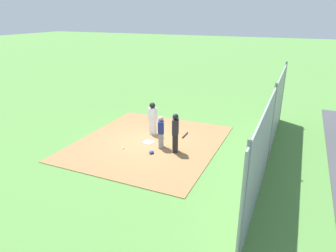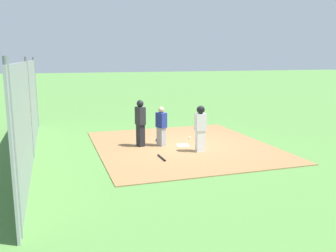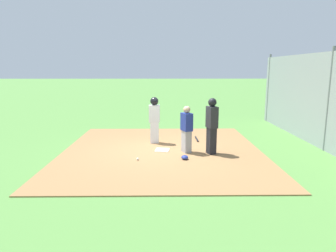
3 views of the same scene
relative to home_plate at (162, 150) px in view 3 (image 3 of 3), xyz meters
name	(u,v)px [view 3 (image 3 of 3)]	position (x,y,z in m)	size (l,w,h in m)	color
ground_plane	(162,151)	(0.00, 0.00, -0.04)	(140.00, 140.00, 0.00)	#51843D
dirt_infield	(162,151)	(0.00, 0.00, -0.03)	(7.20, 6.40, 0.03)	olive
home_plate	(162,150)	(0.00, 0.00, 0.00)	(0.44, 0.44, 0.02)	white
catcher	(187,129)	(-0.25, -0.77, 0.75)	(0.45, 0.39, 1.49)	#9E9EA3
umpire	(212,125)	(-0.42, -1.54, 0.91)	(0.44, 0.36, 1.75)	black
runner	(154,117)	(1.01, 0.28, 0.93)	(0.29, 0.38, 1.65)	silver
baseball_bat	(197,139)	(1.46, -1.29, 0.02)	(0.06, 0.06, 0.75)	black
catcher_mask	(185,157)	(-1.02, -0.67, 0.05)	(0.24, 0.20, 0.12)	navy
baseball	(138,159)	(-1.09, 0.71, 0.03)	(0.07, 0.07, 0.07)	white
backstop_fence	(329,102)	(0.00, -5.35, 1.56)	(12.00, 0.10, 3.35)	#93999E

